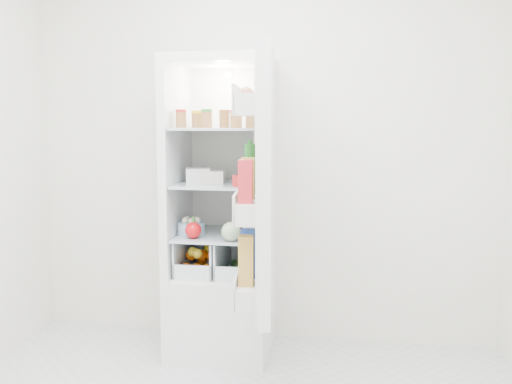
% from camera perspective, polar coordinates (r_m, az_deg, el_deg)
% --- Properties ---
extents(room_walls, '(3.02, 3.02, 2.61)m').
position_cam_1_polar(room_walls, '(2.21, -5.64, 11.33)').
color(room_walls, white).
rests_on(room_walls, ground).
extents(refrigerator, '(0.60, 0.60, 1.80)m').
position_cam_1_polar(refrigerator, '(3.55, -3.27, -5.25)').
color(refrigerator, white).
rests_on(refrigerator, ground).
extents(shelf_low, '(0.49, 0.53, 0.01)m').
position_cam_1_polar(shelf_low, '(3.48, -3.51, -4.26)').
color(shelf_low, '#ABBEC8').
rests_on(shelf_low, refrigerator).
extents(shelf_mid, '(0.49, 0.53, 0.02)m').
position_cam_1_polar(shelf_mid, '(3.43, -3.55, 0.82)').
color(shelf_mid, '#ABBEC8').
rests_on(shelf_mid, refrigerator).
extents(shelf_top, '(0.49, 0.53, 0.02)m').
position_cam_1_polar(shelf_top, '(3.41, -3.59, 6.35)').
color(shelf_top, '#ABBEC8').
rests_on(shelf_top, refrigerator).
extents(crisper_left, '(0.23, 0.46, 0.22)m').
position_cam_1_polar(crisper_left, '(3.53, -5.44, -6.25)').
color(crisper_left, silver).
rests_on(crisper_left, refrigerator).
extents(crisper_right, '(0.23, 0.46, 0.22)m').
position_cam_1_polar(crisper_right, '(3.48, -1.51, -6.44)').
color(crisper_right, silver).
rests_on(crisper_right, refrigerator).
extents(condiment_jars, '(0.46, 0.34, 0.08)m').
position_cam_1_polar(condiment_jars, '(3.35, -3.99, 7.18)').
color(condiment_jars, '#B21919').
rests_on(condiment_jars, shelf_top).
extents(squeeze_bottle, '(0.07, 0.07, 0.19)m').
position_cam_1_polar(squeeze_bottle, '(3.38, 0.03, 8.07)').
color(squeeze_bottle, white).
rests_on(squeeze_bottle, shelf_top).
extents(tub_white, '(0.18, 0.18, 0.09)m').
position_cam_1_polar(tub_white, '(3.41, -5.87, 1.65)').
color(tub_white, silver).
rests_on(tub_white, shelf_mid).
extents(tub_cream, '(0.14, 0.14, 0.07)m').
position_cam_1_polar(tub_cream, '(3.40, -4.27, 1.52)').
color(tub_cream, beige).
rests_on(tub_cream, shelf_mid).
extents(tin_red, '(0.10, 0.10, 0.06)m').
position_cam_1_polar(tin_red, '(3.24, -1.57, 1.15)').
color(tin_red, red).
rests_on(tin_red, shelf_mid).
extents(foil_tray, '(0.17, 0.15, 0.04)m').
position_cam_1_polar(foil_tray, '(3.51, -5.28, 1.37)').
color(foil_tray, silver).
rests_on(foil_tray, shelf_mid).
extents(tub_green, '(0.12, 0.15, 0.08)m').
position_cam_1_polar(tub_green, '(3.56, -0.66, 1.84)').
color(tub_green, '#45994E').
rests_on(tub_green, shelf_mid).
extents(red_cabbage, '(0.16, 0.16, 0.16)m').
position_cam_1_polar(red_cabbage, '(3.52, -1.08, -2.65)').
color(red_cabbage, '#602158').
rests_on(red_cabbage, shelf_low).
extents(bell_pepper, '(0.10, 0.10, 0.10)m').
position_cam_1_polar(bell_pepper, '(3.33, -6.30, -3.82)').
color(bell_pepper, red).
rests_on(bell_pepper, shelf_low).
extents(mushroom_bowl, '(0.16, 0.16, 0.08)m').
position_cam_1_polar(mushroom_bowl, '(3.43, -6.50, -3.66)').
color(mushroom_bowl, '#82A9C2').
rests_on(mushroom_bowl, shelf_low).
extents(salad_bag, '(0.11, 0.11, 0.11)m').
position_cam_1_polar(salad_bag, '(3.24, -2.51, -3.97)').
color(salad_bag, '#A2BD8E').
rests_on(salad_bag, shelf_low).
extents(citrus_pile, '(0.20, 0.31, 0.16)m').
position_cam_1_polar(citrus_pile, '(3.51, -5.65, -6.73)').
color(citrus_pile, '#E1540B').
rests_on(citrus_pile, refrigerator).
extents(veg_pile, '(0.16, 0.30, 0.10)m').
position_cam_1_polar(veg_pile, '(3.49, -1.43, -7.20)').
color(veg_pile, '#214617').
rests_on(veg_pile, refrigerator).
extents(fridge_door, '(0.23, 0.60, 1.30)m').
position_cam_1_polar(fridge_door, '(2.80, 0.46, 0.28)').
color(fridge_door, white).
rests_on(fridge_door, refrigerator).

